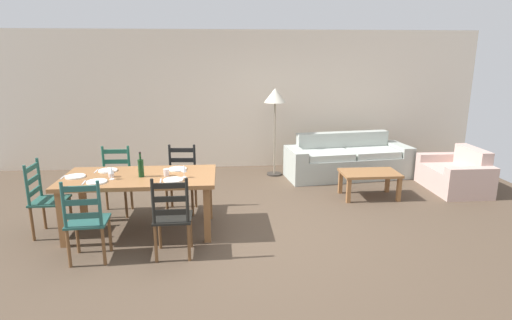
{
  "coord_description": "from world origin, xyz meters",
  "views": [
    {
      "loc": [
        -0.33,
        -5.05,
        2.22
      ],
      "look_at": [
        0.14,
        0.75,
        0.75
      ],
      "focal_mm": 29.16,
      "sensor_mm": 36.0,
      "label": 1
    }
  ],
  "objects_px": {
    "dining_chair_far_left": "(116,181)",
    "dining_chair_head_west": "(45,199)",
    "wine_glass_near_right": "(184,169)",
    "coffee_table": "(370,176)",
    "dining_chair_near_left": "(87,221)",
    "wine_bottle": "(141,168)",
    "coffee_cup_secondary": "(111,173)",
    "standing_lamp": "(275,101)",
    "coffee_cup_primary": "(166,172)",
    "armchair_upholstered": "(457,176)",
    "wine_glass_near_left": "(111,171)",
    "dining_table": "(140,182)",
    "dining_chair_near_right": "(172,217)",
    "dining_chair_far_right": "(182,179)",
    "couch": "(346,161)"
  },
  "relations": [
    {
      "from": "dining_chair_near_right",
      "to": "wine_bottle",
      "type": "xyz_separation_m",
      "value": [
        -0.44,
        0.69,
        0.39
      ]
    },
    {
      "from": "coffee_table",
      "to": "dining_chair_near_left",
      "type": "bearing_deg",
      "value": -154.21
    },
    {
      "from": "armchair_upholstered",
      "to": "dining_table",
      "type": "bearing_deg",
      "value": -165.21
    },
    {
      "from": "coffee_cup_primary",
      "to": "coffee_table",
      "type": "relative_size",
      "value": 0.1
    },
    {
      "from": "dining_chair_far_left",
      "to": "wine_glass_near_right",
      "type": "bearing_deg",
      "value": -38.49
    },
    {
      "from": "wine_bottle",
      "to": "wine_glass_near_left",
      "type": "xyz_separation_m",
      "value": [
        -0.34,
        -0.09,
        -0.01
      ]
    },
    {
      "from": "wine_bottle",
      "to": "coffee_cup_secondary",
      "type": "xyz_separation_m",
      "value": [
        -0.37,
        0.02,
        -0.07
      ]
    },
    {
      "from": "wine_bottle",
      "to": "dining_chair_far_left",
      "type": "bearing_deg",
      "value": 124.44
    },
    {
      "from": "coffee_cup_primary",
      "to": "couch",
      "type": "distance_m",
      "value": 3.84
    },
    {
      "from": "dining_chair_near_right",
      "to": "dining_chair_far_left",
      "type": "distance_m",
      "value": 1.75
    },
    {
      "from": "dining_chair_near_left",
      "to": "coffee_cup_secondary",
      "type": "relative_size",
      "value": 10.67
    },
    {
      "from": "dining_chair_far_left",
      "to": "couch",
      "type": "distance_m",
      "value": 4.16
    },
    {
      "from": "dining_chair_near_left",
      "to": "dining_chair_far_right",
      "type": "height_order",
      "value": "same"
    },
    {
      "from": "dining_chair_head_west",
      "to": "wine_bottle",
      "type": "height_order",
      "value": "wine_bottle"
    },
    {
      "from": "wine_glass_near_right",
      "to": "standing_lamp",
      "type": "relative_size",
      "value": 0.1
    },
    {
      "from": "wine_bottle",
      "to": "wine_glass_near_left",
      "type": "height_order",
      "value": "wine_bottle"
    },
    {
      "from": "dining_chair_far_left",
      "to": "wine_glass_near_right",
      "type": "xyz_separation_m",
      "value": [
        1.06,
        -0.84,
        0.38
      ]
    },
    {
      "from": "dining_chair_far_right",
      "to": "coffee_cup_secondary",
      "type": "xyz_separation_m",
      "value": [
        -0.78,
        -0.75,
        0.32
      ]
    },
    {
      "from": "dining_chair_far_right",
      "to": "couch",
      "type": "distance_m",
      "value": 3.31
    },
    {
      "from": "dining_chair_far_left",
      "to": "dining_chair_head_west",
      "type": "relative_size",
      "value": 1.0
    },
    {
      "from": "dining_table",
      "to": "coffee_cup_secondary",
      "type": "xyz_separation_m",
      "value": [
        -0.34,
        -0.03,
        0.13
      ]
    },
    {
      "from": "coffee_cup_primary",
      "to": "standing_lamp",
      "type": "distance_m",
      "value": 3.08
    },
    {
      "from": "wine_bottle",
      "to": "wine_glass_near_right",
      "type": "height_order",
      "value": "wine_bottle"
    },
    {
      "from": "dining_table",
      "to": "wine_bottle",
      "type": "distance_m",
      "value": 0.21
    },
    {
      "from": "dining_chair_head_west",
      "to": "couch",
      "type": "xyz_separation_m",
      "value": [
        4.54,
        2.28,
        -0.19
      ]
    },
    {
      "from": "dining_chair_far_right",
      "to": "armchair_upholstered",
      "type": "relative_size",
      "value": 0.83
    },
    {
      "from": "wine_glass_near_right",
      "to": "standing_lamp",
      "type": "distance_m",
      "value": 3.02
    },
    {
      "from": "dining_chair_near_left",
      "to": "coffee_cup_primary",
      "type": "height_order",
      "value": "dining_chair_near_left"
    },
    {
      "from": "dining_chair_near_left",
      "to": "dining_chair_head_west",
      "type": "xyz_separation_m",
      "value": [
        -0.74,
        0.77,
        0.0
      ]
    },
    {
      "from": "dining_chair_head_west",
      "to": "dining_table",
      "type": "bearing_deg",
      "value": -0.06
    },
    {
      "from": "standing_lamp",
      "to": "coffee_cup_secondary",
      "type": "bearing_deg",
      "value": -133.4
    },
    {
      "from": "wine_bottle",
      "to": "dining_chair_far_right",
      "type": "bearing_deg",
      "value": 61.98
    },
    {
      "from": "dining_chair_far_left",
      "to": "coffee_table",
      "type": "xyz_separation_m",
      "value": [
        3.86,
        0.35,
        -0.12
      ]
    },
    {
      "from": "dining_chair_far_left",
      "to": "wine_bottle",
      "type": "bearing_deg",
      "value": -55.56
    },
    {
      "from": "dining_chair_near_left",
      "to": "standing_lamp",
      "type": "distance_m",
      "value": 4.17
    },
    {
      "from": "dining_table",
      "to": "coffee_cup_secondary",
      "type": "distance_m",
      "value": 0.36
    },
    {
      "from": "wine_glass_near_right",
      "to": "standing_lamp",
      "type": "height_order",
      "value": "standing_lamp"
    },
    {
      "from": "dining_chair_near_right",
      "to": "dining_chair_far_left",
      "type": "xyz_separation_m",
      "value": [
        -0.97,
        1.46,
        0.0
      ]
    },
    {
      "from": "coffee_table",
      "to": "standing_lamp",
      "type": "height_order",
      "value": "standing_lamp"
    },
    {
      "from": "coffee_cup_primary",
      "to": "armchair_upholstered",
      "type": "distance_m",
      "value": 4.87
    },
    {
      "from": "wine_glass_near_right",
      "to": "dining_chair_head_west",
      "type": "bearing_deg",
      "value": 175.83
    },
    {
      "from": "coffee_table",
      "to": "standing_lamp",
      "type": "distance_m",
      "value": 2.21
    },
    {
      "from": "dining_chair_near_right",
      "to": "armchair_upholstered",
      "type": "height_order",
      "value": "dining_chair_near_right"
    },
    {
      "from": "dining_table",
      "to": "coffee_cup_primary",
      "type": "relative_size",
      "value": 21.11
    },
    {
      "from": "wine_bottle",
      "to": "dining_chair_near_right",
      "type": "bearing_deg",
      "value": -57.39
    },
    {
      "from": "couch",
      "to": "dining_chair_far_left",
      "type": "bearing_deg",
      "value": -157.84
    },
    {
      "from": "dining_table",
      "to": "dining_chair_far_right",
      "type": "relative_size",
      "value": 1.98
    },
    {
      "from": "wine_glass_near_left",
      "to": "wine_glass_near_right",
      "type": "distance_m",
      "value": 0.87
    },
    {
      "from": "dining_chair_far_right",
      "to": "armchair_upholstered",
      "type": "height_order",
      "value": "dining_chair_far_right"
    },
    {
      "from": "dining_chair_near_left",
      "to": "dining_chair_far_left",
      "type": "distance_m",
      "value": 1.49
    }
  ]
}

